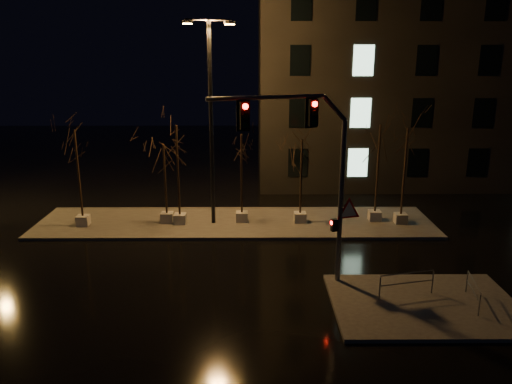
{
  "coord_description": "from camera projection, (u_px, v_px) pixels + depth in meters",
  "views": [
    {
      "loc": [
        0.99,
        -20.51,
        9.3
      ],
      "look_at": [
        1.14,
        2.64,
        2.8
      ],
      "focal_mm": 35.0,
      "sensor_mm": 36.0,
      "label": 1
    }
  ],
  "objects": [
    {
      "name": "tree_6",
      "position": [
        406.0,
        150.0,
        26.58
      ],
      "size": [
        1.8,
        1.8,
        5.45
      ],
      "color": "#B3B0A7",
      "rests_on": "median"
    },
    {
      "name": "tree_0",
      "position": [
        76.0,
        151.0,
        26.26
      ],
      "size": [
        1.8,
        1.8,
        5.42
      ],
      "color": "#B3B0A7",
      "rests_on": "median"
    },
    {
      "name": "tree_4",
      "position": [
        302.0,
        158.0,
        26.9
      ],
      "size": [
        1.8,
        1.8,
        4.78
      ],
      "color": "#B3B0A7",
      "rests_on": "median"
    },
    {
      "name": "tree_1",
      "position": [
        164.0,
        162.0,
        26.95
      ],
      "size": [
        1.8,
        1.8,
        4.52
      ],
      "color": "#B3B0A7",
      "rests_on": "median"
    },
    {
      "name": "guard_rail_a",
      "position": [
        407.0,
        281.0,
        19.22
      ],
      "size": [
        2.26,
        0.59,
        1.0
      ],
      "rotation": [
        0.0,
        0.0,
        0.24
      ],
      "color": "#5B5D63",
      "rests_on": "sidewalk_corner"
    },
    {
      "name": "median",
      "position": [
        235.0,
        223.0,
        28.01
      ],
      "size": [
        22.0,
        5.0,
        0.15
      ],
      "primitive_type": "cube",
      "color": "#46433E",
      "rests_on": "ground"
    },
    {
      "name": "guard_rail_b",
      "position": [
        473.0,
        289.0,
        18.69
      ],
      "size": [
        0.37,
        1.91,
        0.92
      ],
      "rotation": [
        0.0,
        0.0,
        1.4
      ],
      "color": "#5B5D63",
      "rests_on": "sidewalk_corner"
    },
    {
      "name": "tree_3",
      "position": [
        241.0,
        154.0,
        26.93
      ],
      "size": [
        1.8,
        1.8,
        5.07
      ],
      "color": "#B3B0A7",
      "rests_on": "median"
    },
    {
      "name": "tree_2",
      "position": [
        177.0,
        148.0,
        26.49
      ],
      "size": [
        1.8,
        1.8,
        5.6
      ],
      "color": "#B3B0A7",
      "rests_on": "median"
    },
    {
      "name": "building",
      "position": [
        425.0,
        77.0,
        37.64
      ],
      "size": [
        25.0,
        12.0,
        15.0
      ],
      "primitive_type": "cube",
      "color": "black",
      "rests_on": "ground"
    },
    {
      "name": "sidewalk_corner",
      "position": [
        424.0,
        304.0,
        18.91
      ],
      "size": [
        7.0,
        5.0,
        0.15
      ],
      "primitive_type": "cube",
      "color": "#46433E",
      "rests_on": "ground"
    },
    {
      "name": "traffic_signal_mast",
      "position": [
        314.0,
        164.0,
        19.06
      ],
      "size": [
        6.04,
        1.93,
        7.67
      ],
      "rotation": [
        0.0,
        0.0,
        0.31
      ],
      "color": "#5B5D63",
      "rests_on": "sidewalk_corner"
    },
    {
      "name": "tree_5",
      "position": [
        379.0,
        147.0,
        27.05
      ],
      "size": [
        1.8,
        1.8,
        5.55
      ],
      "color": "#B3B0A7",
      "rests_on": "median"
    },
    {
      "name": "ground",
      "position": [
        231.0,
        268.0,
        22.25
      ],
      "size": [
        90.0,
        90.0,
        0.0
      ],
      "primitive_type": "plane",
      "color": "black",
      "rests_on": "ground"
    },
    {
      "name": "streetlight_main",
      "position": [
        211.0,
        110.0,
        26.11
      ],
      "size": [
        2.67,
        0.98,
        10.77
      ],
      "rotation": [
        0.0,
        0.0,
        0.26
      ],
      "color": "black",
      "rests_on": "median"
    }
  ]
}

